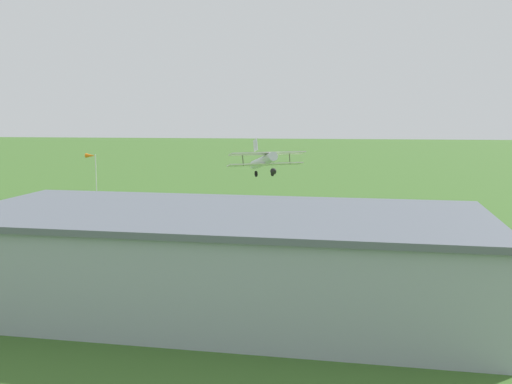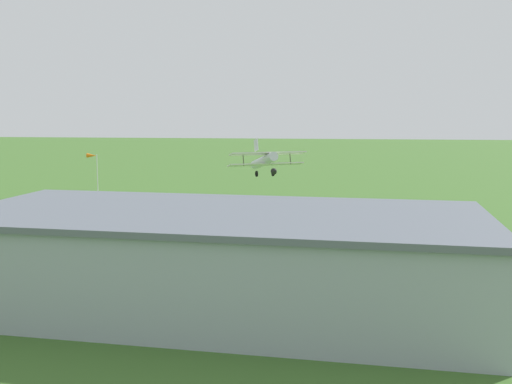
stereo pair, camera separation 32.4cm
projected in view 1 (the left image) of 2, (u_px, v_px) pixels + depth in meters
ground_plane at (262, 213)px, 67.81m from camera, size 400.00×400.00×0.00m
hangar at (222, 259)px, 34.59m from camera, size 31.11×15.40×5.78m
biplane at (264, 160)px, 64.24m from camera, size 8.38×7.16×4.05m
car_black at (43, 249)px, 46.35m from camera, size 2.53×4.32×1.56m
person_crossing_taxiway at (354, 240)px, 49.41m from camera, size 0.43×0.43×1.66m
person_at_fence_line at (107, 236)px, 50.87m from camera, size 0.46×0.46×1.78m
windsock at (91, 159)px, 78.85m from camera, size 1.44×0.73×6.08m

